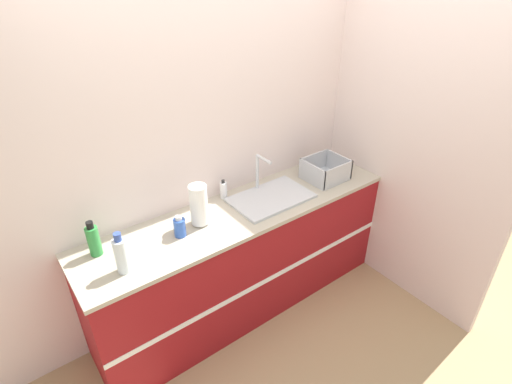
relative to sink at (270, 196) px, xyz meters
name	(u,v)px	position (x,y,z in m)	size (l,w,h in m)	color
ground_plane	(265,323)	(-0.25, -0.27, -0.93)	(12.00, 12.00, 0.00)	tan
wall_back	(217,145)	(-0.25, 0.31, 0.37)	(4.75, 0.06, 2.60)	silver
wall_right	(362,121)	(0.96, 0.01, 0.37)	(0.06, 2.55, 2.60)	silver
counter_cabinet	(244,259)	(-0.25, 0.01, -0.48)	(2.37, 0.58, 0.91)	maroon
sink	(270,196)	(0.00, 0.00, 0.00)	(0.59, 0.38, 0.30)	silver
paper_towel_roll	(199,205)	(-0.57, 0.03, 0.13)	(0.12, 0.12, 0.29)	#4C4C51
dish_rack	(325,172)	(0.54, -0.02, 0.04)	(0.31, 0.28, 0.17)	#B7BABF
bottle_clear	(121,255)	(-1.15, -0.11, 0.10)	(0.08, 0.08, 0.26)	silver
bottle_blue	(180,227)	(-0.74, 0.00, 0.05)	(0.08, 0.08, 0.15)	#2D56B7
bottle_green	(94,240)	(-1.23, 0.13, 0.08)	(0.07, 0.07, 0.23)	#2D8C3D
soap_dispenser	(224,190)	(-0.27, 0.22, 0.05)	(0.05, 0.05, 0.15)	silver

